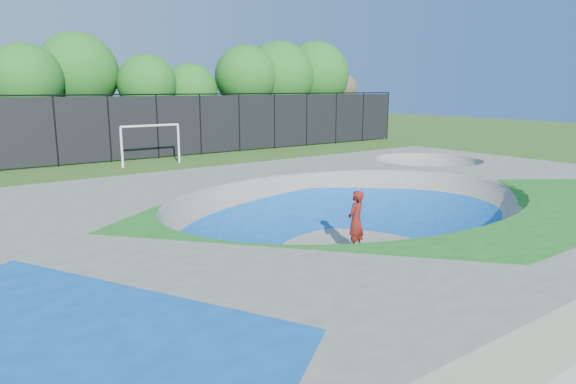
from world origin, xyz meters
name	(u,v)px	position (x,y,z in m)	size (l,w,h in m)	color
ground	(353,247)	(0.00, 0.00, 0.00)	(120.00, 120.00, 0.00)	#2D5317
skate_deck	(354,221)	(0.00, 0.00, 0.75)	(22.00, 14.00, 1.50)	gray
skater	(356,221)	(-0.16, -0.25, 0.84)	(0.61, 0.40, 1.68)	#B7210E
skateboard	(355,250)	(-0.16, -0.25, 0.03)	(0.78, 0.22, 0.05)	black
soccer_goal	(151,137)	(1.50, 18.37, 1.62)	(3.53, 0.12, 2.33)	white
fence	(109,127)	(0.00, 21.00, 2.10)	(48.09, 0.09, 4.04)	black
treeline	(82,76)	(-0.02, 25.92, 5.16)	(51.00, 7.14, 8.40)	#443622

